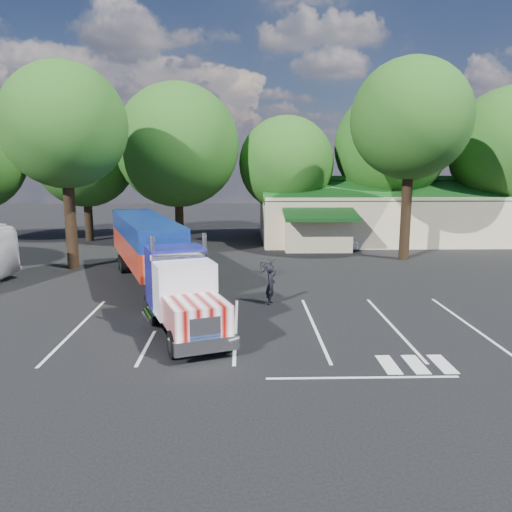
{
  "coord_description": "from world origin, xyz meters",
  "views": [
    {
      "loc": [
        0.32,
        -25.4,
        6.49
      ],
      "look_at": [
        0.96,
        -0.89,
        2.0
      ],
      "focal_mm": 35.0,
      "sensor_mm": 36.0,
      "label": 1
    }
  ],
  "objects_px": {
    "semi_truck": "(153,251)",
    "woman": "(271,285)",
    "silver_sedan": "(331,241)",
    "bicycle": "(268,266)"
  },
  "relations": [
    {
      "from": "woman",
      "to": "silver_sedan",
      "type": "height_order",
      "value": "woman"
    },
    {
      "from": "semi_truck",
      "to": "woman",
      "type": "distance_m",
      "value": 6.43
    },
    {
      "from": "woman",
      "to": "bicycle",
      "type": "height_order",
      "value": "woman"
    },
    {
      "from": "silver_sedan",
      "to": "woman",
      "type": "bearing_deg",
      "value": 170.62
    },
    {
      "from": "bicycle",
      "to": "silver_sedan",
      "type": "distance_m",
      "value": 10.11
    },
    {
      "from": "bicycle",
      "to": "silver_sedan",
      "type": "relative_size",
      "value": 0.47
    },
    {
      "from": "semi_truck",
      "to": "silver_sedan",
      "type": "bearing_deg",
      "value": 28.61
    },
    {
      "from": "woman",
      "to": "silver_sedan",
      "type": "bearing_deg",
      "value": -8.5
    },
    {
      "from": "woman",
      "to": "bicycle",
      "type": "xyz_separation_m",
      "value": [
        0.2,
        6.59,
        -0.41
      ]
    },
    {
      "from": "semi_truck",
      "to": "bicycle",
      "type": "height_order",
      "value": "semi_truck"
    }
  ]
}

